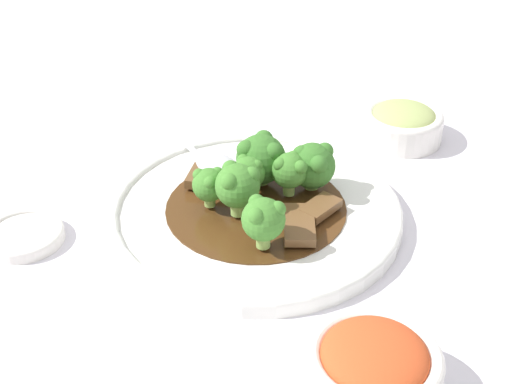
% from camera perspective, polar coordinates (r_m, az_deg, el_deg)
% --- Properties ---
extents(ground_plane, '(4.00, 4.00, 0.00)m').
position_cam_1_polar(ground_plane, '(0.75, -0.00, -2.18)').
color(ground_plane, silver).
extents(main_plate, '(0.30, 0.30, 0.02)m').
position_cam_1_polar(main_plate, '(0.74, -0.00, -1.55)').
color(main_plate, white).
rests_on(main_plate, ground_plane).
extents(beef_strip_0, '(0.07, 0.06, 0.01)m').
position_cam_1_polar(beef_strip_0, '(0.70, 3.48, -2.62)').
color(beef_strip_0, brown).
rests_on(beef_strip_0, main_plate).
extents(beef_strip_1, '(0.04, 0.05, 0.01)m').
position_cam_1_polar(beef_strip_1, '(0.72, 5.15, -1.26)').
color(beef_strip_1, brown).
rests_on(beef_strip_1, main_plate).
extents(beef_strip_2, '(0.07, 0.07, 0.01)m').
position_cam_1_polar(beef_strip_2, '(0.77, -3.07, 1.09)').
color(beef_strip_2, brown).
rests_on(beef_strip_2, main_plate).
extents(broccoli_floret_0, '(0.03, 0.03, 0.05)m').
position_cam_1_polar(broccoli_floret_0, '(0.73, -0.80, 1.49)').
color(broccoli_floret_0, '#8EB756').
rests_on(broccoli_floret_0, main_plate).
extents(broccoli_floret_1, '(0.05, 0.05, 0.05)m').
position_cam_1_polar(broccoli_floret_1, '(0.75, 4.73, 2.03)').
color(broccoli_floret_1, '#7FA84C').
rests_on(broccoli_floret_1, main_plate).
extents(broccoli_floret_2, '(0.04, 0.04, 0.05)m').
position_cam_1_polar(broccoli_floret_2, '(0.73, 2.84, 1.66)').
color(broccoli_floret_2, '#8EB756').
rests_on(broccoli_floret_2, main_plate).
extents(broccoli_floret_3, '(0.04, 0.04, 0.05)m').
position_cam_1_polar(broccoli_floret_3, '(0.66, 0.60, -2.15)').
color(broccoli_floret_3, '#8EB756').
rests_on(broccoli_floret_3, main_plate).
extents(broccoli_floret_4, '(0.03, 0.03, 0.04)m').
position_cam_1_polar(broccoli_floret_4, '(0.72, -3.77, 0.62)').
color(broccoli_floret_4, '#8EB756').
rests_on(broccoli_floret_4, main_plate).
extents(broccoli_floret_5, '(0.05, 0.05, 0.06)m').
position_cam_1_polar(broccoli_floret_5, '(0.75, 0.41, 2.76)').
color(broccoli_floret_5, '#7FA84C').
rests_on(broccoli_floret_5, main_plate).
extents(broccoli_floret_6, '(0.05, 0.05, 0.06)m').
position_cam_1_polar(broccoli_floret_6, '(0.70, -1.50, 0.55)').
color(broccoli_floret_6, '#8EB756').
rests_on(broccoli_floret_6, main_plate).
extents(serving_spoon, '(0.23, 0.05, 0.01)m').
position_cam_1_polar(serving_spoon, '(0.80, -3.80, 2.51)').
color(serving_spoon, silver).
rests_on(serving_spoon, main_plate).
extents(side_bowl_kimchi, '(0.10, 0.10, 0.05)m').
position_cam_1_polar(side_bowl_kimchi, '(0.56, 9.34, -13.77)').
color(side_bowl_kimchi, white).
rests_on(side_bowl_kimchi, ground_plane).
extents(side_bowl_appetizer, '(0.10, 0.10, 0.05)m').
position_cam_1_polar(side_bowl_appetizer, '(0.90, 11.66, 5.44)').
color(side_bowl_appetizer, white).
rests_on(side_bowl_appetizer, ground_plane).
extents(sauce_dish, '(0.08, 0.08, 0.01)m').
position_cam_1_polar(sauce_dish, '(0.75, -18.05, -3.29)').
color(sauce_dish, white).
rests_on(sauce_dish, ground_plane).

